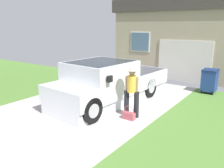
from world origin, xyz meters
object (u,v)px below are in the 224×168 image
at_px(handbag, 129,115).
at_px(wheeled_trash_bin, 210,80).
at_px(house_with_garage, 215,38).
at_px(person_with_hat, 132,90).
at_px(pickup_truck, 104,84).

bearing_deg(handbag, wheeled_trash_bin, 74.13).
bearing_deg(handbag, house_with_garage, 86.32).
xyz_separation_m(house_with_garage, wheeled_trash_bin, (0.76, -3.96, -1.61)).
height_order(handbag, wheeled_trash_bin, wheeled_trash_bin).
distance_m(person_with_hat, house_with_garage, 8.42).
relative_size(person_with_hat, wheeled_trash_bin, 1.59).
relative_size(pickup_truck, wheeled_trash_bin, 5.23).
distance_m(handbag, house_with_garage, 8.81).
bearing_deg(person_with_hat, wheeled_trash_bin, -120.05).
height_order(pickup_truck, wheeled_trash_bin, pickup_truck).
distance_m(pickup_truck, house_with_garage, 8.17).
xyz_separation_m(person_with_hat, wheeled_trash_bin, (1.37, 4.34, -0.33)).
distance_m(pickup_truck, handbag, 1.85).
distance_m(pickup_truck, person_with_hat, 1.59).
relative_size(pickup_truck, person_with_hat, 3.29).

